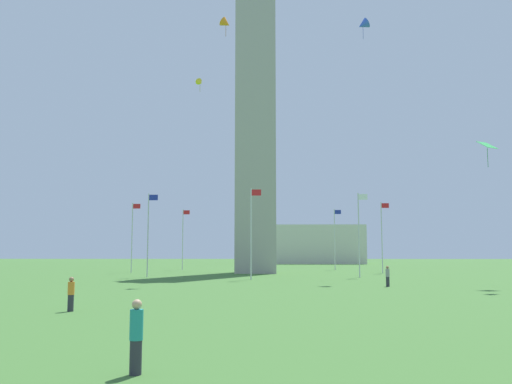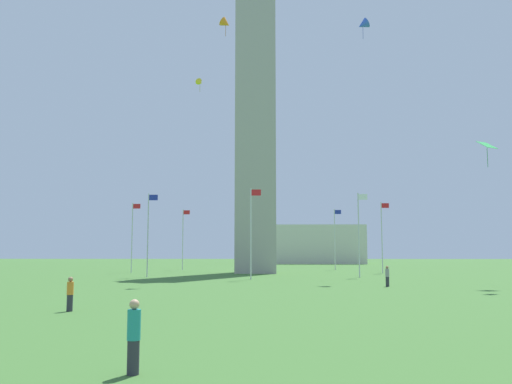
# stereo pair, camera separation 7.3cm
# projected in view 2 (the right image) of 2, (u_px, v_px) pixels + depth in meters

# --- Properties ---
(ground_plane) EXTENTS (260.00, 260.00, 0.00)m
(ground_plane) POSITION_uv_depth(u_px,v_px,m) (256.00, 273.00, 72.06)
(ground_plane) COLOR #3D6B2D
(obelisk_monument) EXTENTS (5.42, 5.42, 49.24)m
(obelisk_monument) POSITION_uv_depth(u_px,v_px,m) (256.00, 93.00, 74.74)
(obelisk_monument) COLOR #A8A399
(obelisk_monument) RESTS_ON ground
(flagpole_n) EXTENTS (1.12, 0.14, 9.43)m
(flagpole_n) POSITION_uv_depth(u_px,v_px,m) (382.00, 234.00, 72.09)
(flagpole_n) COLOR silver
(flagpole_n) RESTS_ON ground
(flagpole_ne) EXTENTS (1.12, 0.14, 9.43)m
(flagpole_ne) POSITION_uv_depth(u_px,v_px,m) (335.00, 237.00, 84.04)
(flagpole_ne) COLOR silver
(flagpole_ne) RESTS_ON ground
(flagpole_e) EXTENTS (1.12, 0.14, 9.43)m
(flagpole_e) POSITION_uv_depth(u_px,v_px,m) (260.00, 238.00, 89.31)
(flagpole_e) COLOR silver
(flagpole_e) RESTS_ON ground
(flagpole_se) EXTENTS (1.12, 0.14, 9.43)m
(flagpole_se) POSITION_uv_depth(u_px,v_px,m) (183.00, 237.00, 84.79)
(flagpole_se) COLOR silver
(flagpole_se) RESTS_ON ground
(flagpole_s) EXTENTS (1.12, 0.14, 9.43)m
(flagpole_s) POSITION_uv_depth(u_px,v_px,m) (132.00, 235.00, 73.14)
(flagpole_s) COLOR silver
(flagpole_s) RESTS_ON ground
(flagpole_sw) EXTENTS (1.12, 0.14, 9.43)m
(flagpole_sw) POSITION_uv_depth(u_px,v_px,m) (148.00, 231.00, 61.19)
(flagpole_sw) COLOR silver
(flagpole_sw) RESTS_ON ground
(flagpole_w) EXTENTS (1.12, 0.14, 9.43)m
(flagpole_w) POSITION_uv_depth(u_px,v_px,m) (251.00, 230.00, 55.92)
(flagpole_w) COLOR silver
(flagpole_w) RESTS_ON ground
(flagpole_nw) EXTENTS (1.12, 0.14, 9.43)m
(flagpole_nw) POSITION_uv_depth(u_px,v_px,m) (359.00, 231.00, 60.44)
(flagpole_nw) COLOR silver
(flagpole_nw) RESTS_ON ground
(person_orange_shirt) EXTENTS (0.32, 0.32, 1.66)m
(person_orange_shirt) POSITION_uv_depth(u_px,v_px,m) (70.00, 294.00, 26.27)
(person_orange_shirt) COLOR #2D2D38
(person_orange_shirt) RESTS_ON ground
(person_gray_shirt) EXTENTS (0.32, 0.32, 1.70)m
(person_gray_shirt) POSITION_uv_depth(u_px,v_px,m) (387.00, 276.00, 44.54)
(person_gray_shirt) COLOR #2D2D38
(person_gray_shirt) RESTS_ON ground
(person_teal_shirt) EXTENTS (0.32, 0.32, 1.76)m
(person_teal_shirt) POSITION_uv_depth(u_px,v_px,m) (134.00, 337.00, 12.89)
(person_teal_shirt) COLOR #2D2D38
(person_teal_shirt) RESTS_ON ground
(kite_blue_delta) EXTENTS (1.51, 1.19, 2.40)m
(kite_blue_delta) POSITION_uv_depth(u_px,v_px,m) (363.00, 25.00, 60.21)
(kite_blue_delta) COLOR blue
(kite_green_diamond) EXTENTS (1.78, 1.72, 2.30)m
(kite_green_diamond) POSITION_uv_depth(u_px,v_px,m) (487.00, 146.00, 46.50)
(kite_green_diamond) COLOR green
(kite_yellow_delta) EXTENTS (1.38, 1.41, 1.77)m
(kite_yellow_delta) POSITION_uv_depth(u_px,v_px,m) (200.00, 83.00, 67.17)
(kite_yellow_delta) COLOR yellow
(kite_orange_delta) EXTENTS (1.43, 1.16, 2.08)m
(kite_orange_delta) POSITION_uv_depth(u_px,v_px,m) (226.00, 23.00, 56.51)
(kite_orange_delta) COLOR orange
(distant_building) EXTENTS (23.94, 17.50, 8.86)m
(distant_building) POSITION_uv_depth(u_px,v_px,m) (311.00, 245.00, 129.54)
(distant_building) COLOR beige
(distant_building) RESTS_ON ground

